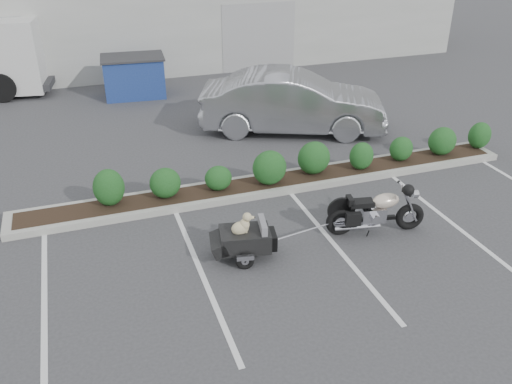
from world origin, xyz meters
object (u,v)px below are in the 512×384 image
object	(u,v)px
motorcycle	(376,212)
pet_trailer	(244,238)
sedan	(293,102)
dumpster	(134,76)

from	to	relation	value
motorcycle	pet_trailer	size ratio (longest dim) A/B	1.23
sedan	dumpster	bearing A→B (deg)	61.53
motorcycle	sedan	world-z (taller)	sedan
sedan	dumpster	world-z (taller)	sedan
motorcycle	pet_trailer	xyz separation A→B (m)	(-2.78, 0.02, -0.06)
pet_trailer	sedan	distance (m)	6.65
motorcycle	pet_trailer	bearing A→B (deg)	-169.50
sedan	pet_trailer	bearing A→B (deg)	172.39
sedan	dumpster	xyz separation A→B (m)	(-3.90, 4.82, -0.17)
motorcycle	sedan	bearing A→B (deg)	95.44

